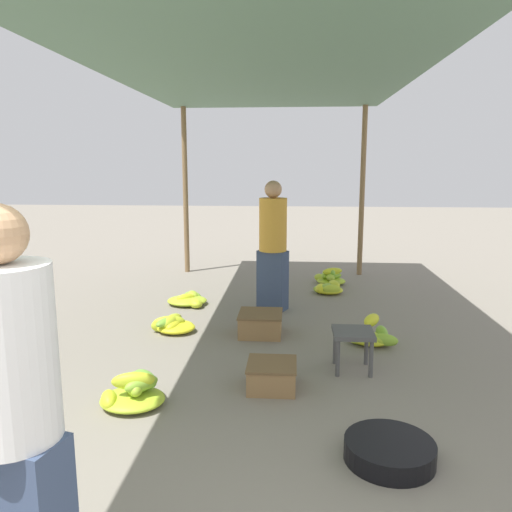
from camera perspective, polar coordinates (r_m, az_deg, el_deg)
name	(u,v)px	position (r m, az deg, el deg)	size (l,w,h in m)	color
canopy_post_back_left	(185,191)	(8.10, -8.07, 7.31)	(0.08, 0.08, 2.62)	olive
canopy_post_back_right	(362,192)	(7.99, 12.04, 7.15)	(0.08, 0.08, 2.62)	olive
canopy_tarp	(258,62)	(4.79, 0.26, 21.34)	(3.19, 6.84, 0.04)	#567A60
vendor_foreground	(13,416)	(2.09, -25.98, -16.08)	(0.42, 0.42, 1.60)	#384766
stool	(353,338)	(4.35, 11.03, -9.18)	(0.34, 0.34, 0.35)	#4C4C4C
basin_black	(389,451)	(3.26, 15.00, -20.71)	(0.54, 0.54, 0.12)	black
banana_pile_left_0	(172,324)	(5.37, -9.62, -7.71)	(0.48, 0.46, 0.18)	yellow
banana_pile_left_1	(133,392)	(3.86, -13.86, -14.82)	(0.48, 0.49, 0.27)	#BFD12A
banana_pile_left_2	(189,300)	(6.36, -7.63, -4.95)	(0.51, 0.58, 0.14)	#A5C62F
banana_pile_right_0	(330,277)	(7.40, 8.43, -2.42)	(0.48, 0.48, 0.25)	#91BE32
banana_pile_right_1	(327,289)	(6.87, 8.17, -3.71)	(0.44, 0.37, 0.17)	yellow
banana_pile_right_2	(373,336)	(5.05, 13.21, -8.92)	(0.48, 0.39, 0.30)	#7EB735
crate_near	(272,375)	(4.01, 1.82, -13.48)	(0.39, 0.39, 0.21)	olive
crate_mid	(260,323)	(5.19, 0.52, -7.72)	(0.45, 0.45, 0.23)	olive
shopper_walking_mid	(273,244)	(5.93, 1.94, 1.41)	(0.44, 0.44, 1.55)	#384766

